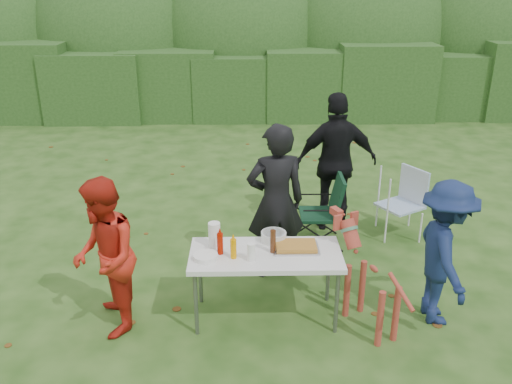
{
  "coord_description": "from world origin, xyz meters",
  "views": [
    {
      "loc": [
        0.09,
        -4.94,
        3.32
      ],
      "look_at": [
        0.21,
        0.7,
        1.0
      ],
      "focal_mm": 38.0,
      "sensor_mm": 36.0,
      "label": 1
    }
  ],
  "objects_px": {
    "lawn_chair": "(400,203)",
    "ketchup_bottle": "(220,244)",
    "beer_bottle": "(273,241)",
    "folding_table": "(266,258)",
    "paper_towel_roll": "(214,235)",
    "person_black_puffy": "(336,162)",
    "child": "(444,253)",
    "person_cook": "(276,202)",
    "mustard_bottle": "(233,249)",
    "person_red_jacket": "(105,258)",
    "camping_chair": "(320,210)",
    "dog": "(372,283)"
  },
  "relations": [
    {
      "from": "person_black_puffy",
      "to": "child",
      "type": "height_order",
      "value": "person_black_puffy"
    },
    {
      "from": "ketchup_bottle",
      "to": "paper_towel_roll",
      "type": "relative_size",
      "value": 0.85
    },
    {
      "from": "child",
      "to": "beer_bottle",
      "type": "distance_m",
      "value": 1.68
    },
    {
      "from": "child",
      "to": "mustard_bottle",
      "type": "relative_size",
      "value": 7.5
    },
    {
      "from": "person_cook",
      "to": "person_red_jacket",
      "type": "distance_m",
      "value": 1.97
    },
    {
      "from": "child",
      "to": "lawn_chair",
      "type": "xyz_separation_m",
      "value": [
        0.11,
        1.91,
        -0.29
      ]
    },
    {
      "from": "person_cook",
      "to": "lawn_chair",
      "type": "distance_m",
      "value": 2.03
    },
    {
      "from": "lawn_chair",
      "to": "beer_bottle",
      "type": "relative_size",
      "value": 3.82
    },
    {
      "from": "lawn_chair",
      "to": "ketchup_bottle",
      "type": "xyz_separation_m",
      "value": [
        -2.3,
        -1.85,
        0.39
      ]
    },
    {
      "from": "person_black_puffy",
      "to": "lawn_chair",
      "type": "height_order",
      "value": "person_black_puffy"
    },
    {
      "from": "person_black_puffy",
      "to": "ketchup_bottle",
      "type": "relative_size",
      "value": 8.55
    },
    {
      "from": "child",
      "to": "beer_bottle",
      "type": "height_order",
      "value": "child"
    },
    {
      "from": "dog",
      "to": "camping_chair",
      "type": "height_order",
      "value": "dog"
    },
    {
      "from": "person_black_puffy",
      "to": "camping_chair",
      "type": "xyz_separation_m",
      "value": [
        -0.26,
        -0.5,
        -0.48
      ]
    },
    {
      "from": "folding_table",
      "to": "lawn_chair",
      "type": "height_order",
      "value": "lawn_chair"
    },
    {
      "from": "mustard_bottle",
      "to": "paper_towel_roll",
      "type": "xyz_separation_m",
      "value": [
        -0.19,
        0.24,
        0.03
      ]
    },
    {
      "from": "folding_table",
      "to": "person_black_puffy",
      "type": "distance_m",
      "value": 2.35
    },
    {
      "from": "person_black_puffy",
      "to": "lawn_chair",
      "type": "bearing_deg",
      "value": 157.34
    },
    {
      "from": "child",
      "to": "folding_table",
      "type": "bearing_deg",
      "value": 88.54
    },
    {
      "from": "mustard_bottle",
      "to": "dog",
      "type": "bearing_deg",
      "value": -4.93
    },
    {
      "from": "person_red_jacket",
      "to": "ketchup_bottle",
      "type": "xyz_separation_m",
      "value": [
        1.09,
        0.15,
        0.06
      ]
    },
    {
      "from": "camping_chair",
      "to": "paper_towel_roll",
      "type": "relative_size",
      "value": 3.57
    },
    {
      "from": "camping_chair",
      "to": "dog",
      "type": "bearing_deg",
      "value": 99.52
    },
    {
      "from": "lawn_chair",
      "to": "ketchup_bottle",
      "type": "relative_size",
      "value": 4.16
    },
    {
      "from": "person_cook",
      "to": "paper_towel_roll",
      "type": "bearing_deg",
      "value": 37.65
    },
    {
      "from": "person_black_puffy",
      "to": "lawn_chair",
      "type": "relative_size",
      "value": 2.06
    },
    {
      "from": "child",
      "to": "mustard_bottle",
      "type": "xyz_separation_m",
      "value": [
        -2.06,
        -0.03,
        0.09
      ]
    },
    {
      "from": "lawn_chair",
      "to": "mustard_bottle",
      "type": "height_order",
      "value": "mustard_bottle"
    },
    {
      "from": "person_red_jacket",
      "to": "folding_table",
      "type": "bearing_deg",
      "value": 80.72
    },
    {
      "from": "paper_towel_roll",
      "to": "ketchup_bottle",
      "type": "bearing_deg",
      "value": -67.29
    },
    {
      "from": "lawn_chair",
      "to": "camping_chair",
      "type": "bearing_deg",
      "value": -18.58
    },
    {
      "from": "person_cook",
      "to": "mustard_bottle",
      "type": "height_order",
      "value": "person_cook"
    },
    {
      "from": "person_black_puffy",
      "to": "mustard_bottle",
      "type": "distance_m",
      "value": 2.57
    },
    {
      "from": "paper_towel_roll",
      "to": "person_cook",
      "type": "bearing_deg",
      "value": 47.54
    },
    {
      "from": "child",
      "to": "dog",
      "type": "relative_size",
      "value": 1.4
    },
    {
      "from": "folding_table",
      "to": "ketchup_bottle",
      "type": "xyz_separation_m",
      "value": [
        -0.45,
        -0.0,
        0.16
      ]
    },
    {
      "from": "dog",
      "to": "folding_table",
      "type": "bearing_deg",
      "value": 53.84
    },
    {
      "from": "camping_chair",
      "to": "beer_bottle",
      "type": "distance_m",
      "value": 1.78
    },
    {
      "from": "child",
      "to": "beer_bottle",
      "type": "bearing_deg",
      "value": 88.08
    },
    {
      "from": "mustard_bottle",
      "to": "paper_towel_roll",
      "type": "distance_m",
      "value": 0.31
    },
    {
      "from": "person_red_jacket",
      "to": "mustard_bottle",
      "type": "bearing_deg",
      "value": 77.92
    },
    {
      "from": "lawn_chair",
      "to": "beer_bottle",
      "type": "bearing_deg",
      "value": 15.15
    },
    {
      "from": "folding_table",
      "to": "paper_towel_roll",
      "type": "xyz_separation_m",
      "value": [
        -0.51,
        0.15,
        0.18
      ]
    },
    {
      "from": "dog",
      "to": "paper_towel_roll",
      "type": "relative_size",
      "value": 4.13
    },
    {
      "from": "person_red_jacket",
      "to": "paper_towel_roll",
      "type": "distance_m",
      "value": 1.07
    },
    {
      "from": "child",
      "to": "camping_chair",
      "type": "height_order",
      "value": "child"
    },
    {
      "from": "folding_table",
      "to": "person_cook",
      "type": "distance_m",
      "value": 0.9
    },
    {
      "from": "person_red_jacket",
      "to": "dog",
      "type": "distance_m",
      "value": 2.58
    },
    {
      "from": "person_cook",
      "to": "person_black_puffy",
      "type": "distance_m",
      "value": 1.52
    },
    {
      "from": "paper_towel_roll",
      "to": "beer_bottle",
      "type": "bearing_deg",
      "value": -13.15
    }
  ]
}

